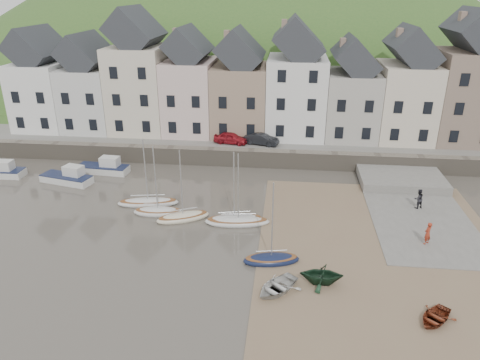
# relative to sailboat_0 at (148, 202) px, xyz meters

# --- Properties ---
(ground) EXTENTS (160.00, 160.00, 0.00)m
(ground) POSITION_rel_sailboat_0_xyz_m (8.23, -6.52, -0.26)
(ground) COLOR #413C33
(ground) RESTS_ON ground
(quay_land) EXTENTS (90.00, 30.00, 1.50)m
(quay_land) POSITION_rel_sailboat_0_xyz_m (8.23, 25.48, 0.49)
(quay_land) COLOR #385F26
(quay_land) RESTS_ON ground
(quay_street) EXTENTS (70.00, 7.00, 0.10)m
(quay_street) POSITION_rel_sailboat_0_xyz_m (8.23, 13.98, 1.29)
(quay_street) COLOR slate
(quay_street) RESTS_ON quay_land
(seawall) EXTENTS (70.00, 1.20, 1.80)m
(seawall) POSITION_rel_sailboat_0_xyz_m (8.23, 10.48, 0.64)
(seawall) COLOR slate
(seawall) RESTS_ON ground
(beach) EXTENTS (18.00, 26.00, 0.06)m
(beach) POSITION_rel_sailboat_0_xyz_m (19.23, -6.52, -0.23)
(beach) COLOR #7B624A
(beach) RESTS_ON ground
(slipway) EXTENTS (8.00, 18.00, 0.12)m
(slipway) POSITION_rel_sailboat_0_xyz_m (23.23, 1.48, -0.20)
(slipway) COLOR slate
(slipway) RESTS_ON ground
(hillside) EXTENTS (134.40, 84.00, 84.00)m
(hillside) POSITION_rel_sailboat_0_xyz_m (3.23, 53.48, -18.25)
(hillside) COLOR #385F26
(hillside) RESTS_ON ground
(townhouse_terrace) EXTENTS (61.05, 8.00, 13.93)m
(townhouse_terrace) POSITION_rel_sailboat_0_xyz_m (9.99, 17.48, 7.07)
(townhouse_terrace) COLOR white
(townhouse_terrace) RESTS_ON quay_land
(sailboat_0) EXTENTS (5.57, 2.38, 6.32)m
(sailboat_0) POSITION_rel_sailboat_0_xyz_m (0.00, 0.00, 0.00)
(sailboat_0) COLOR silver
(sailboat_0) RESTS_ON ground
(sailboat_1) EXTENTS (4.27, 1.85, 6.32)m
(sailboat_1) POSITION_rel_sailboat_0_xyz_m (1.35, -1.63, 0.01)
(sailboat_1) COLOR silver
(sailboat_1) RESTS_ON ground
(sailboat_2) EXTENTS (4.66, 3.26, 6.32)m
(sailboat_2) POSITION_rel_sailboat_0_xyz_m (3.69, -2.38, 0.00)
(sailboat_2) COLOR beige
(sailboat_2) RESTS_ON ground
(sailboat_3) EXTENTS (5.03, 2.51, 6.32)m
(sailboat_3) POSITION_rel_sailboat_0_xyz_m (7.95, -2.36, 0.00)
(sailboat_3) COLOR silver
(sailboat_3) RESTS_ON ground
(sailboat_4) EXTENTS (5.27, 2.18, 6.32)m
(sailboat_4) POSITION_rel_sailboat_0_xyz_m (8.32, -2.66, 0.00)
(sailboat_4) COLOR silver
(sailboat_4) RESTS_ON ground
(sailboat_5) EXTENTS (4.18, 2.23, 6.32)m
(sailboat_5) POSITION_rel_sailboat_0_xyz_m (11.23, -7.89, 0.01)
(sailboat_5) COLOR #131C3B
(sailboat_5) RESTS_ON ground
(motorboat_0) EXTENTS (5.47, 2.90, 1.70)m
(motorboat_0) POSITION_rel_sailboat_0_xyz_m (-9.26, 4.01, 0.32)
(motorboat_0) COLOR silver
(motorboat_0) RESTS_ON ground
(motorboat_2) EXTENTS (5.46, 2.18, 1.70)m
(motorboat_2) POSITION_rel_sailboat_0_xyz_m (-6.69, 6.90, 0.32)
(motorboat_2) COLOR silver
(motorboat_2) RESTS_ON ground
(rowboat_white) EXTENTS (3.81, 3.95, 0.67)m
(rowboat_white) POSITION_rel_sailboat_0_xyz_m (11.73, -11.17, 0.13)
(rowboat_white) COLOR silver
(rowboat_white) RESTS_ON beach
(rowboat_green) EXTENTS (2.78, 2.40, 1.45)m
(rowboat_green) POSITION_rel_sailboat_0_xyz_m (14.56, -10.05, 0.53)
(rowboat_green) COLOR #163320
(rowboat_green) RESTS_ON beach
(rowboat_red) EXTENTS (3.11, 3.20, 0.54)m
(rowboat_red) POSITION_rel_sailboat_0_xyz_m (20.84, -12.99, 0.07)
(rowboat_red) COLOR maroon
(rowboat_red) RESTS_ON beach
(person_red) EXTENTS (0.77, 0.74, 1.77)m
(person_red) POSITION_rel_sailboat_0_xyz_m (22.62, -4.31, 0.75)
(person_red) COLOR #9C301C
(person_red) RESTS_ON slipway
(person_dark) EXTENTS (1.05, 0.95, 1.76)m
(person_dark) POSITION_rel_sailboat_0_xyz_m (23.43, 1.74, 0.74)
(person_dark) COLOR black
(person_dark) RESTS_ON slipway
(car_left) EXTENTS (3.99, 2.17, 1.29)m
(car_left) POSITION_rel_sailboat_0_xyz_m (5.71, 12.98, 1.98)
(car_left) COLOR maroon
(car_left) RESTS_ON quay_street
(car_right) EXTENTS (4.05, 2.30, 1.26)m
(car_right) POSITION_rel_sailboat_0_xyz_m (9.13, 12.98, 1.97)
(car_right) COLOR black
(car_right) RESTS_ON quay_street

